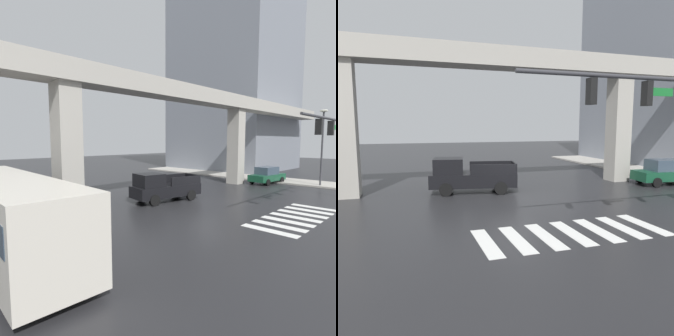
# 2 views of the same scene
# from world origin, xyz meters

# --- Properties ---
(ground_plane) EXTENTS (120.00, 120.00, 0.00)m
(ground_plane) POSITION_xyz_m (0.00, 0.00, 0.00)
(ground_plane) COLOR #232326
(crosswalk_stripes) EXTENTS (7.15, 2.80, 0.01)m
(crosswalk_stripes) POSITION_xyz_m (-0.00, -6.14, 0.01)
(crosswalk_stripes) COLOR silver
(crosswalk_stripes) RESTS_ON ground
(elevated_overpass) EXTENTS (58.71, 1.85, 8.72)m
(elevated_overpass) POSITION_xyz_m (0.00, 3.12, 7.41)
(elevated_overpass) COLOR #ADA89E
(elevated_overpass) RESTS_ON ground
(office_building) EXTENTS (15.02, 15.68, 34.56)m
(office_building) POSITION_xyz_m (23.48, 12.39, 17.28)
(office_building) COLOR gray
(office_building) RESTS_ON ground
(sidewalk_east) EXTENTS (4.00, 36.00, 0.15)m
(sidewalk_east) POSITION_xyz_m (13.97, 2.00, 0.07)
(sidewalk_east) COLOR #ADA89E
(sidewalk_east) RESTS_ON ground
(pickup_truck) EXTENTS (5.35, 2.76, 2.08)m
(pickup_truck) POSITION_xyz_m (-2.25, 2.31, 0.99)
(pickup_truck) COLOR black
(pickup_truck) RESTS_ON ground
(city_bus) EXTENTS (3.12, 10.89, 2.99)m
(city_bus) POSITION_xyz_m (-13.02, -0.17, 1.72)
(city_bus) COLOR beige
(city_bus) RESTS_ON ground
(sedan_dark_green) EXTENTS (4.45, 2.27, 1.72)m
(sedan_dark_green) POSITION_xyz_m (11.11, 0.75, 0.85)
(sedan_dark_green) COLOR #14472D
(sedan_dark_green) RESTS_ON ground
(street_lamp_near_corner) EXTENTS (0.44, 0.70, 7.24)m
(street_lamp_near_corner) POSITION_xyz_m (12.77, -3.77, 4.56)
(street_lamp_near_corner) COLOR #38383D
(street_lamp_near_corner) RESTS_ON ground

